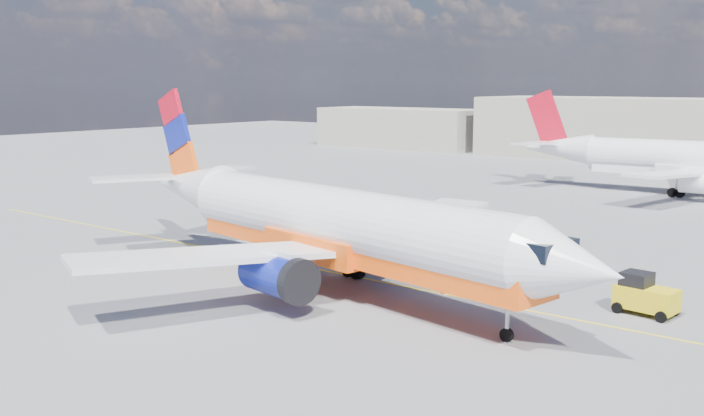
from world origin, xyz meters
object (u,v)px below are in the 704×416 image
Objects in this scene: gse_tug at (645,295)px; traffic_cone at (444,288)px; main_jet at (330,224)px; second_jet at (694,161)px.

traffic_cone is (-8.64, -2.67, -0.57)m from gse_tug.
gse_tug is (13.50, 5.33, -2.39)m from main_jet.
main_jet is at bearing -152.29° from gse_tug.
second_jet is 51.97× the size of traffic_cone.
main_jet is 12.01× the size of gse_tug.
gse_tug is 9.06m from traffic_cone.
gse_tug is 4.52× the size of traffic_cone.
second_jet reaches higher than traffic_cone.
main_jet is 14.71m from gse_tug.
main_jet reaches higher than gse_tug.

